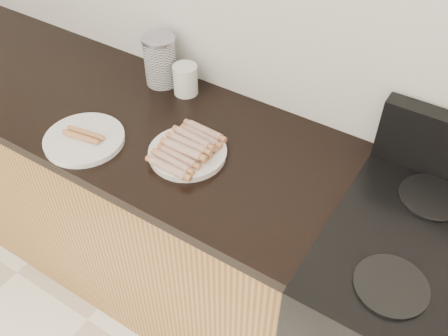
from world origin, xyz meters
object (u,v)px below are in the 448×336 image
Objects in this scene: side_plate at (84,139)px; canister at (160,60)px; main_plate at (188,154)px; mug at (185,80)px.

canister is at bearing 89.39° from side_plate.
main_plate is 0.34m from mug.
mug is at bearing 126.56° from main_plate.
side_plate is at bearing -158.81° from main_plate.
canister is at bearing 138.47° from main_plate.
main_plate is at bearing -53.44° from mug.
main_plate is 0.34m from side_plate.
main_plate is at bearing 21.19° from side_plate.
main_plate is 0.43m from canister.
main_plate is at bearing -41.53° from canister.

